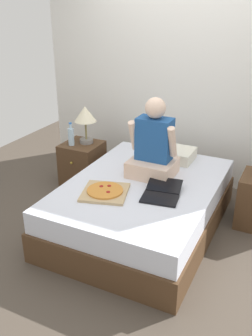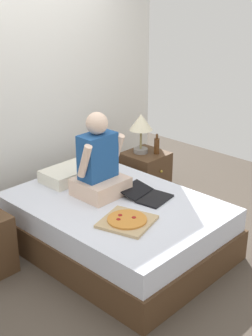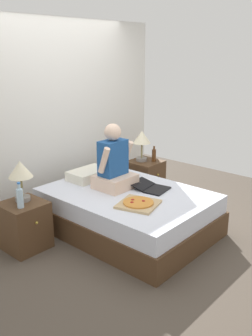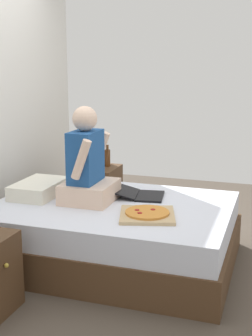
% 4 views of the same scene
% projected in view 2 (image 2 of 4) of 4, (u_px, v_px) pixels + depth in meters
% --- Properties ---
extents(ground_plane, '(5.74, 5.74, 0.00)m').
position_uv_depth(ground_plane, '(116.00, 249.00, 4.40)').
color(ground_plane, '#4C4238').
extents(wall_back, '(3.74, 0.12, 2.50)m').
position_uv_depth(wall_back, '(24.00, 95.00, 4.77)').
color(wall_back, silver).
rests_on(wall_back, ground).
extents(bed, '(1.40, 1.93, 0.50)m').
position_uv_depth(bed, '(116.00, 226.00, 4.31)').
color(bed, '#4C331E').
rests_on(bed, ground).
extents(nightstand_right, '(0.44, 0.47, 0.53)m').
position_uv_depth(nightstand_right, '(145.00, 175.00, 5.37)').
color(nightstand_right, '#4C331E').
rests_on(nightstand_right, ground).
extents(lamp_on_right_nightstand, '(0.26, 0.26, 0.45)m').
position_uv_depth(lamp_on_right_nightstand, '(141.00, 125.00, 5.16)').
color(lamp_on_right_nightstand, gray).
rests_on(lamp_on_right_nightstand, nightstand_right).
extents(beer_bottle, '(0.06, 0.06, 0.23)m').
position_uv_depth(beer_bottle, '(157.00, 145.00, 5.22)').
color(beer_bottle, '#512D14').
rests_on(beer_bottle, nightstand_right).
extents(pillow, '(0.52, 0.34, 0.12)m').
position_uv_depth(pillow, '(69.00, 174.00, 4.65)').
color(pillow, silver).
rests_on(pillow, bed).
extents(person_seated, '(0.47, 0.40, 0.78)m').
position_uv_depth(person_seated, '(99.00, 165.00, 4.26)').
color(person_seated, beige).
rests_on(person_seated, bed).
extents(laptop, '(0.38, 0.46, 0.07)m').
position_uv_depth(laptop, '(149.00, 196.00, 4.27)').
color(laptop, black).
rests_on(laptop, bed).
extents(pizza_box, '(0.50, 0.50, 0.05)m').
position_uv_depth(pizza_box, '(127.00, 221.00, 3.84)').
color(pizza_box, tan).
rests_on(pizza_box, bed).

